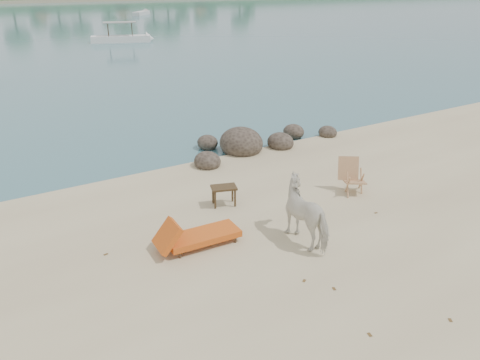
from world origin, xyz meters
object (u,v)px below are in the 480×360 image
at_px(cow, 309,214).
at_px(lounge_chair, 203,233).
at_px(boulders, 250,144).
at_px(deck_chair, 355,178).
at_px(side_table, 224,197).

relative_size(cow, lounge_chair, 0.80).
height_order(boulders, deck_chair, deck_chair).
relative_size(side_table, deck_chair, 0.68).
xyz_separation_m(cow, side_table, (-0.75, 2.55, -0.43)).
bearing_deg(boulders, deck_chair, -84.29).
bearing_deg(deck_chair, side_table, -165.54).
bearing_deg(side_table, cow, -55.54).
bearing_deg(cow, side_table, -75.58).
height_order(cow, side_table, cow).
distance_m(boulders, lounge_chair, 6.60).
xyz_separation_m(boulders, cow, (-2.27, -5.98, 0.49)).
relative_size(cow, side_table, 2.52).
distance_m(lounge_chair, deck_chair, 4.89).
height_order(boulders, side_table, boulders).
bearing_deg(side_table, boulders, 66.62).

